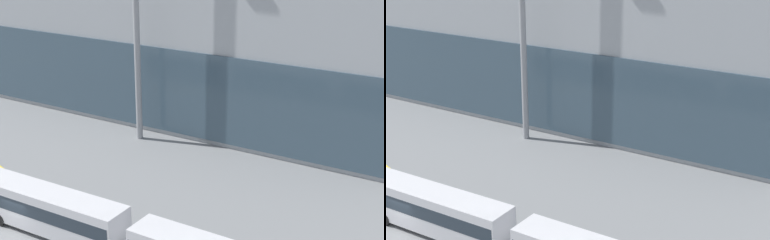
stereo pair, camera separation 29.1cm
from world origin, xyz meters
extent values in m
plane|color=slate|center=(0.00, 0.00, 0.00)|extent=(440.00, 440.00, 0.00)
cylinder|color=silver|center=(-43.39, 42.20, 5.34)|extent=(11.38, 30.22, 4.55)
cone|color=silver|center=(-39.92, 56.79, 5.34)|extent=(5.73, 7.40, 4.32)
cube|color=silver|center=(-42.97, 43.98, 4.55)|extent=(34.69, 12.07, 0.35)
cylinder|color=gray|center=(-33.52, 41.73, 3.22)|extent=(2.83, 3.54, 2.16)
cylinder|color=gray|center=(-52.41, 46.24, 3.22)|extent=(2.83, 3.54, 2.16)
cube|color=silver|center=(-40.08, 56.08, 5.80)|extent=(12.24, 5.86, 0.28)
cylinder|color=gray|center=(-40.09, 43.30, 2.72)|extent=(0.36, 0.36, 4.34)
cylinder|color=black|center=(-40.09, 43.30, 0.55)|extent=(0.69, 1.17, 1.10)
cylinder|color=gray|center=(-45.84, 44.67, 2.72)|extent=(0.36, 0.36, 4.34)
cylinder|color=black|center=(-45.84, 44.67, 0.55)|extent=(0.69, 1.17, 1.10)
sphere|color=silver|center=(11.50, 31.46, 5.96)|extent=(5.41, 5.41, 5.41)
cylinder|color=gray|center=(3.29, 54.01, 3.67)|extent=(2.74, 3.51, 2.14)
cylinder|color=gray|center=(12.73, 37.30, 2.98)|extent=(0.36, 0.36, 4.85)
cylinder|color=black|center=(12.73, 37.30, 0.55)|extent=(0.67, 1.17, 1.10)
cylinder|color=gray|center=(12.20, 52.12, 2.98)|extent=(0.36, 0.36, 4.85)
cylinder|color=black|center=(12.20, 52.12, 0.55)|extent=(0.67, 1.17, 1.10)
cube|color=silver|center=(2.29, 1.75, 1.89)|extent=(13.26, 2.79, 3.02)
cube|color=#232D38|center=(2.29, 1.75, 2.19)|extent=(13.00, 2.81, 1.06)
cube|color=silver|center=(2.29, 1.75, 3.34)|extent=(12.87, 2.71, 0.12)
cylinder|color=black|center=(6.38, 3.01, 0.50)|extent=(1.00, 0.32, 1.00)
cylinder|color=black|center=(-1.82, 2.88, 0.50)|extent=(1.00, 0.32, 1.00)
cylinder|color=black|center=(-1.79, 0.49, 0.50)|extent=(1.00, 0.32, 1.00)
cylinder|color=gray|center=(-3.77, 21.18, 14.50)|extent=(0.64, 0.64, 29.01)
cube|color=yellow|center=(-9.90, 7.92, 0.00)|extent=(8.24, 2.72, 0.01)
camera|label=1|loc=(31.70, -25.80, 22.61)|focal=55.00mm
camera|label=2|loc=(31.95, -25.65, 22.61)|focal=55.00mm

